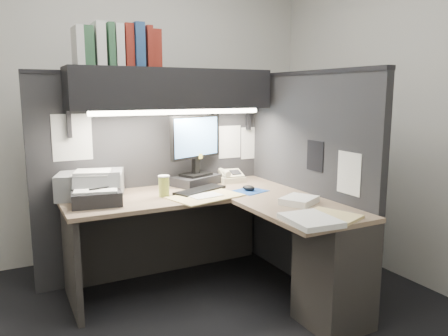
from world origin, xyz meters
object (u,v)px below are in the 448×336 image
Objects in this scene: desk at (256,246)px; notebook_stack at (96,197)px; keyboard at (200,190)px; overhead_shelf at (172,89)px; coffee_cup at (164,187)px; telephone at (231,177)px; printer at (91,184)px; monitor at (196,157)px.

desk is 5.33× the size of notebook_stack.
desk is 0.63m from keyboard.
coffee_cup is at bearing -124.88° from overhead_shelf.
coffee_cup is at bearing 132.61° from desk.
coffee_cup is at bearing 160.33° from keyboard.
telephone is (0.51, 0.01, -0.73)m from overhead_shelf.
notebook_stack is at bearing -75.76° from printer.
overhead_shelf is 2.74× the size of monitor.
telephone is at bearing 12.56° from notebook_stack.
overhead_shelf is 0.76m from coffee_cup.
desk is 0.78m from coffee_cup.
coffee_cup is (-0.37, -0.27, -0.15)m from monitor.
overhead_shelf is 3.53× the size of keyboard.
notebook_stack is at bearing 152.29° from desk.
desk is at bearing -68.21° from overhead_shelf.
notebook_stack is at bearing -160.19° from telephone.
overhead_shelf is at bearing 55.12° from coffee_cup.
telephone is 0.64× the size of notebook_stack.
coffee_cup is (-0.47, 0.51, 0.36)m from desk.
keyboard is at bearing 2.25° from notebook_stack.
telephone is at bearing -26.29° from monitor.
desk is 1.10× the size of overhead_shelf.
monitor is at bearing 36.03° from coffee_cup.
overhead_shelf is 0.80m from keyboard.
overhead_shelf is at bearing 95.95° from keyboard.
desk is 3.80× the size of printer.
monitor is at bearing -177.03° from telephone.
telephone is (0.31, -0.02, -0.18)m from monitor.
monitor is 0.48m from coffee_cup.
coffee_cup is 0.45× the size of notebook_stack.
notebook_stack reaches higher than desk.
printer is (-0.84, -0.02, -0.14)m from monitor.
telephone is (0.21, 0.76, 0.33)m from desk.
keyboard is 0.30m from coffee_cup.
coffee_cup reaches higher than notebook_stack.
keyboard is at bearing -60.64° from overhead_shelf.
desk is at bearing -104.94° from monitor.
monitor is 2.78× the size of telephone.
printer reaches higher than telephone.
desk is 0.85m from telephone.
desk is at bearing -27.71° from notebook_stack.
coffee_cup reaches higher than telephone.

